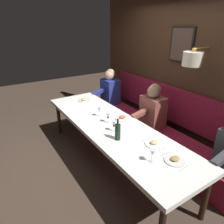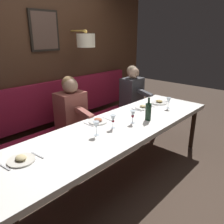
% 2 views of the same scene
% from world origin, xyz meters
% --- Properties ---
extents(ground_plane, '(12.00, 12.00, 0.00)m').
position_xyz_m(ground_plane, '(0.00, 0.00, 0.00)').
color(ground_plane, '#423328').
extents(dining_table, '(0.90, 3.15, 0.74)m').
position_xyz_m(dining_table, '(0.00, 0.00, 0.68)').
color(dining_table, white).
rests_on(dining_table, ground_plane).
extents(banquette_bench, '(0.52, 3.35, 0.45)m').
position_xyz_m(banquette_bench, '(0.89, 0.00, 0.23)').
color(banquette_bench, maroon).
rests_on(banquette_bench, ground_plane).
extents(back_wall_panel, '(0.59, 4.55, 2.90)m').
position_xyz_m(back_wall_panel, '(1.46, -0.00, 1.36)').
color(back_wall_panel, '#422819').
rests_on(back_wall_panel, ground_plane).
extents(diner_near, '(0.60, 0.40, 0.79)m').
position_xyz_m(diner_near, '(0.88, 0.02, 0.82)').
color(diner_near, '#934C42').
rests_on(diner_near, banquette_bench).
extents(diner_middle, '(0.60, 0.40, 0.79)m').
position_xyz_m(diner_middle, '(0.88, 1.43, 0.82)').
color(diner_middle, '#283893').
rests_on(diner_middle, banquette_bench).
extents(place_setting_0, '(0.24, 0.32, 0.05)m').
position_xyz_m(place_setting_0, '(0.12, -1.16, 0.75)').
color(place_setting_0, silver).
rests_on(place_setting_0, dining_table).
extents(place_setting_1, '(0.24, 0.33, 0.05)m').
position_xyz_m(place_setting_1, '(0.11, 1.17, 0.75)').
color(place_setting_1, silver).
rests_on(place_setting_1, dining_table).
extents(place_setting_2, '(0.24, 0.31, 0.05)m').
position_xyz_m(place_setting_2, '(0.17, -0.78, 0.75)').
color(place_setting_2, white).
rests_on(place_setting_2, dining_table).
extents(place_setting_3, '(0.24, 0.31, 0.05)m').
position_xyz_m(place_setting_3, '(0.27, 0.07, 0.75)').
color(place_setting_3, silver).
rests_on(place_setting_3, dining_table).
extents(wine_glass_0, '(0.07, 0.07, 0.16)m').
position_xyz_m(wine_glass_0, '(-0.00, 0.08, 0.86)').
color(wine_glass_0, silver).
rests_on(wine_glass_0, dining_table).
extents(wine_glass_1, '(0.07, 0.07, 0.16)m').
position_xyz_m(wine_glass_1, '(-0.08, -0.20, 0.86)').
color(wine_glass_1, silver).
rests_on(wine_glass_1, dining_table).
extents(wine_glass_2, '(0.07, 0.07, 0.16)m').
position_xyz_m(wine_glass_2, '(-0.11, -1.03, 0.86)').
color(wine_glass_2, silver).
rests_on(wine_glass_2, dining_table).
extents(wine_glass_3, '(0.07, 0.07, 0.16)m').
position_xyz_m(wine_glass_3, '(0.00, 0.35, 0.86)').
color(wine_glass_3, silver).
rests_on(wine_glass_3, dining_table).
extents(wine_bottle, '(0.08, 0.08, 0.30)m').
position_xyz_m(wine_bottle, '(-0.16, -0.42, 0.86)').
color(wine_bottle, black).
rests_on(wine_bottle, dining_table).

